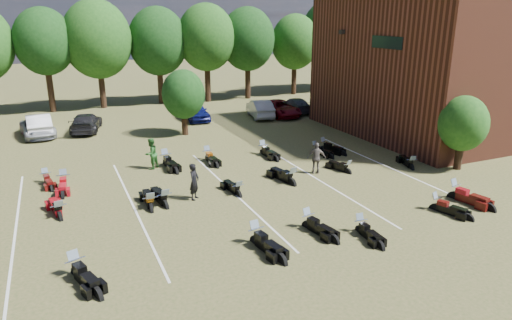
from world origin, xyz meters
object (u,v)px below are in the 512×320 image
motorcycle_7 (60,219)px  car_4 (195,111)px  person_grey (316,158)px  motorcycle_0 (77,276)px  person_green (151,154)px  motorcycle_3 (360,232)px  motorcycle_14 (46,183)px  person_black (194,182)px

motorcycle_7 → car_4: bearing=-133.3°
car_4 → person_grey: person_grey is taller
motorcycle_0 → motorcycle_7: 5.34m
car_4 → person_green: person_green is taller
car_4 → motorcycle_3: size_ratio=2.21×
motorcycle_0 → motorcycle_14: bearing=76.0°
motorcycle_3 → motorcycle_14: motorcycle_3 is taller
car_4 → person_grey: size_ratio=2.45×
person_grey → motorcycle_3: (-2.23, -7.22, -0.92)m
person_grey → motorcycle_3: size_ratio=0.90×
motorcycle_7 → motorcycle_14: size_ratio=1.14×
motorcycle_3 → motorcycle_7: (-11.45, 6.57, 0.00)m
motorcycle_7 → motorcycle_14: (-0.53, 5.30, 0.00)m
person_black → motorcycle_14: person_black is taller
person_grey → motorcycle_0: (-13.31, -5.98, -0.92)m
person_black → motorcycle_7: size_ratio=0.80×
car_4 → person_grey: 16.58m
person_black → motorcycle_0: 7.78m
motorcycle_3 → car_4: bearing=94.5°
car_4 → motorcycle_7: (-11.42, -17.08, -0.77)m
motorcycle_0 → motorcycle_3: (11.08, -1.24, 0.00)m
person_black → person_green: (-0.95, 5.57, 0.01)m
person_black → motorcycle_0: (-5.81, -5.08, -0.92)m
car_4 → person_green: 13.28m
person_grey → motorcycle_14: bearing=7.6°
person_grey → motorcycle_14: person_grey is taller
motorcycle_3 → motorcycle_7: size_ratio=0.89×
motorcycle_0 → motorcycle_3: 11.15m
motorcycle_3 → motorcycle_14: bearing=139.7°
motorcycle_7 → motorcycle_14: 5.33m
person_green → motorcycle_3: size_ratio=0.91×
person_grey → motorcycle_7: (-13.68, -0.66, -0.92)m
person_grey → motorcycle_14: size_ratio=0.91×
person_green → motorcycle_14: size_ratio=0.92×
motorcycle_0 → motorcycle_3: bearing=-25.3°
car_4 → motorcycle_3: (0.03, -23.65, -0.77)m
person_green → person_grey: person_green is taller
person_grey → motorcycle_0: size_ratio=0.77×
person_grey → car_4: bearing=-56.5°
motorcycle_7 → motorcycle_14: bearing=-93.8°
motorcycle_3 → person_black: bearing=134.2°
person_green → motorcycle_7: 7.53m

